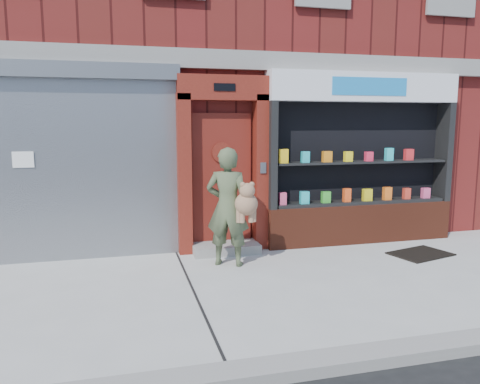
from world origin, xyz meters
name	(u,v)px	position (x,y,z in m)	size (l,w,h in m)	color
ground	(307,282)	(0.00, 0.00, 0.00)	(80.00, 80.00, 0.00)	#9E9E99
curb	(398,353)	(0.00, -2.15, 0.06)	(60.00, 0.30, 0.12)	gray
building	(216,46)	(0.00, 5.99, 4.00)	(12.00, 8.16, 8.00)	maroon
shutter_bay	(79,151)	(-3.00, 1.93, 1.72)	(3.10, 0.30, 3.04)	gray
red_door_bay	(223,164)	(-0.75, 1.86, 1.46)	(1.52, 0.58, 2.90)	#58160F
pharmacy_bay	(360,166)	(1.75, 1.81, 1.37)	(3.50, 0.41, 3.00)	maroon
woman	(230,206)	(-0.84, 1.02, 0.91)	(0.80, 0.67, 1.79)	#4A5538
doormat	(420,254)	(2.32, 0.77, 0.01)	(0.94, 0.66, 0.02)	black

